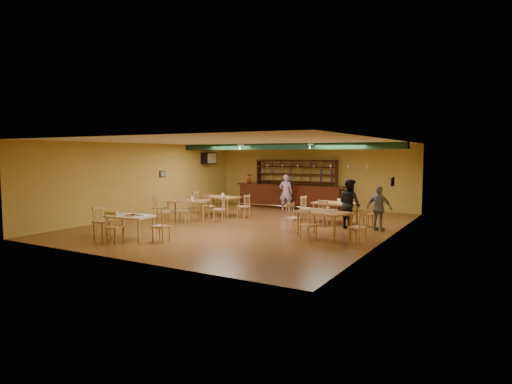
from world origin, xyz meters
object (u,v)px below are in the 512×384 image
Objects in this scene: dining_table_c at (189,210)px; dining_table_d at (324,224)px; patron_bar at (286,192)px; dining_table_b at (335,213)px; near_table at (130,227)px; bar_counter at (290,196)px; patron_right_a at (350,204)px; dining_table_a at (220,206)px.

dining_table_d is (5.80, -0.64, 0.01)m from dining_table_c.
dining_table_d is 0.97× the size of patron_bar.
dining_table_b is 0.97× the size of dining_table_d.
patron_bar is (1.99, 4.49, 0.44)m from dining_table_c.
near_table is (0.82, -3.83, -0.03)m from dining_table_c.
bar_counter is 3.50× the size of dining_table_c.
patron_right_a reaches higher than dining_table_b.
patron_right_a reaches higher than dining_table_c.
near_table is at bearing -78.76° from dining_table_a.
dining_table_c is at bearing -108.85° from bar_counter.
near_table is at bearing 82.03° from patron_right_a.
dining_table_c reaches higher than near_table.
dining_table_a is 0.91× the size of patron_right_a.
dining_table_b is at bearing 2.28° from dining_table_c.
bar_counter reaches higher than dining_table_b.
dining_table_b reaches higher than dining_table_c.
dining_table_a reaches higher than dining_table_b.
bar_counter is 4.70m from dining_table_b.
near_table is at bearing -97.27° from dining_table_c.
dining_table_b is 5.61m from dining_table_c.
patron_bar is at bearing 152.28° from dining_table_b.
patron_bar reaches higher than dining_table_b.
patron_bar is (1.17, 8.32, 0.47)m from near_table.
dining_table_c is at bearing -168.96° from dining_table_d.
patron_right_a is (4.19, -4.05, 0.30)m from bar_counter.
near_table is 0.81× the size of patron_bar.
patron_bar reaches higher than dining_table_d.
bar_counter reaches higher than near_table.
patron_bar is 5.15m from patron_right_a.
dining_table_d is (3.98, -5.96, -0.17)m from bar_counter.
dining_table_d is at bearing -17.83° from dining_table_a.
dining_table_a is 5.78m from patron_right_a.
dining_table_d reaches higher than dining_table_b.
dining_table_b is (4.94, 0.32, -0.00)m from dining_table_a.
patron_right_a reaches higher than patron_bar.
dining_table_a is 1.18× the size of near_table.
dining_table_b is 1.01× the size of dining_table_c.
dining_table_c is 0.93× the size of patron_bar.
patron_bar is (-3.22, 2.42, 0.44)m from dining_table_b.
near_table is at bearing -117.37° from dining_table_b.
dining_table_a is at bearing -167.04° from dining_table_b.
dining_table_d is 1.98m from patron_right_a.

